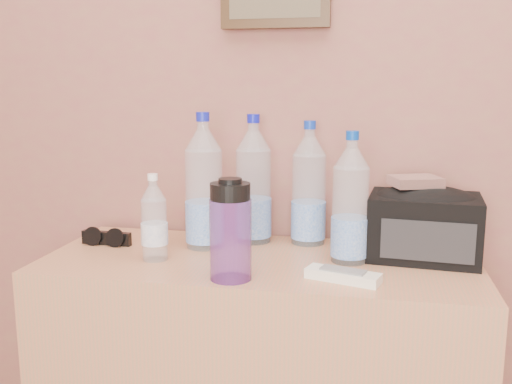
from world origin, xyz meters
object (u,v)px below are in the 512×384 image
at_px(pet_large_b, 253,186).
at_px(pet_large_d, 350,205).
at_px(ac_remote, 343,276).
at_px(sunglasses, 107,238).
at_px(dresser, 259,382).
at_px(pet_large_c, 309,190).
at_px(toiletry_bag, 424,223).
at_px(pet_small, 154,222).
at_px(nalgene_bottle, 231,230).
at_px(pet_large_a, 204,189).
at_px(foil_packet, 415,181).

distance_m(pet_large_b, pet_large_d, 0.31).
height_order(pet_large_b, ac_remote, pet_large_b).
bearing_deg(ac_remote, sunglasses, -177.77).
height_order(dresser, pet_large_c, pet_large_c).
height_order(sunglasses, toiletry_bag, toiletry_bag).
bearing_deg(sunglasses, pet_large_b, 19.06).
xyz_separation_m(pet_small, sunglasses, (-0.18, 0.10, -0.08)).
height_order(pet_large_c, nalgene_bottle, pet_large_c).
xyz_separation_m(pet_large_b, ac_remote, (0.27, -0.29, -0.15)).
bearing_deg(sunglasses, nalgene_bottle, -24.61).
bearing_deg(pet_large_a, pet_large_c, 19.15).
relative_size(nalgene_bottle, ac_remote, 1.38).
distance_m(pet_small, ac_remote, 0.49).
xyz_separation_m(pet_large_b, toiletry_bag, (0.46, -0.07, -0.07)).
xyz_separation_m(nalgene_bottle, ac_remote, (0.25, 0.04, -0.10)).
bearing_deg(pet_large_d, nalgene_bottle, -144.10).
bearing_deg(foil_packet, pet_large_d, -154.39).
bearing_deg(pet_large_c, nalgene_bottle, -112.51).
bearing_deg(ac_remote, pet_large_d, 104.05).
height_order(pet_large_a, toiletry_bag, pet_large_a).
bearing_deg(pet_large_a, pet_large_d, -7.96).
distance_m(dresser, ac_remote, 0.44).
relative_size(pet_large_a, pet_large_b, 1.02).
relative_size(dresser, pet_small, 5.00).
xyz_separation_m(pet_small, foil_packet, (0.64, 0.16, 0.10)).
height_order(pet_large_c, ac_remote, pet_large_c).
bearing_deg(pet_large_a, foil_packet, 2.16).
bearing_deg(pet_large_d, dresser, -174.53).
bearing_deg(pet_large_b, ac_remote, -47.19).
distance_m(pet_large_d, pet_small, 0.49).
bearing_deg(dresser, pet_large_d, 5.47).
distance_m(pet_large_a, nalgene_bottle, 0.28).
bearing_deg(pet_large_a, ac_remote, -27.97).
bearing_deg(toiletry_bag, pet_large_c, 169.84).
bearing_deg(foil_packet, pet_large_c, 165.02).
bearing_deg(ac_remote, dresser, 166.34).
height_order(pet_large_b, toiletry_bag, pet_large_b).
bearing_deg(dresser, sunglasses, 174.51).
xyz_separation_m(pet_large_d, nalgene_bottle, (-0.26, -0.19, -0.03)).
xyz_separation_m(pet_large_a, foil_packet, (0.55, 0.02, 0.03)).
bearing_deg(pet_small, foil_packet, 13.83).
bearing_deg(pet_large_a, pet_large_b, 34.77).
height_order(pet_large_c, pet_small, pet_large_c).
bearing_deg(ac_remote, pet_large_a, 168.78).
xyz_separation_m(pet_large_b, pet_large_d, (0.27, -0.14, -0.01)).
bearing_deg(sunglasses, dresser, -3.00).
distance_m(pet_large_a, pet_large_c, 0.29).
xyz_separation_m(nalgene_bottle, toiletry_bag, (0.44, 0.25, -0.02)).
height_order(pet_large_b, pet_small, pet_large_b).
height_order(pet_large_c, pet_large_d, pet_large_c).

